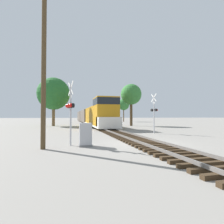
# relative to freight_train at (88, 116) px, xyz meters

# --- Properties ---
(ground_plane) EXTENTS (400.00, 400.00, 0.00)m
(ground_plane) POSITION_rel_freight_train_xyz_m (0.00, -35.51, -1.96)
(ground_plane) COLOR gray
(rail_track_bed) EXTENTS (2.60, 160.00, 0.31)m
(rail_track_bed) POSITION_rel_freight_train_xyz_m (0.00, -35.51, -1.82)
(rail_track_bed) COLOR #382819
(rail_track_bed) RESTS_ON ground
(freight_train) EXTENTS (3.15, 53.13, 4.59)m
(freight_train) POSITION_rel_freight_train_xyz_m (0.00, 0.00, 0.00)
(freight_train) COLOR #B77A14
(freight_train) RESTS_ON ground
(crossing_signal_near) EXTENTS (0.58, 1.00, 4.21)m
(crossing_signal_near) POSITION_rel_freight_train_xyz_m (-5.06, -35.12, 0.51)
(crossing_signal_near) COLOR #B7B7BC
(crossing_signal_near) RESTS_ON ground
(crossing_signal_far) EXTENTS (0.47, 1.02, 4.43)m
(crossing_signal_far) POSITION_rel_freight_train_xyz_m (4.06, -29.20, 0.53)
(crossing_signal_far) COLOR #B7B7BC
(crossing_signal_far) RESTS_ON ground
(relay_cabinet) EXTENTS (0.83, 0.69, 1.47)m
(relay_cabinet) POSITION_rel_freight_train_xyz_m (-4.11, -35.63, -1.23)
(relay_cabinet) COLOR slate
(relay_cabinet) RESTS_ON ground
(utility_pole) EXTENTS (1.80, 0.28, 9.75)m
(utility_pole) POSITION_rel_freight_train_xyz_m (-6.60, -36.01, 3.06)
(utility_pole) COLOR #4C3A23
(utility_pole) RESTS_ON ground
(tree_far_right) EXTENTS (4.15, 4.15, 8.38)m
(tree_far_right) POSITION_rel_freight_train_xyz_m (7.02, -13.93, 4.28)
(tree_far_right) COLOR #473521
(tree_far_right) RESTS_ON ground
(tree_mid_background) EXTENTS (6.33, 6.33, 9.53)m
(tree_mid_background) POSITION_rel_freight_train_xyz_m (-8.02, -10.74, 4.39)
(tree_mid_background) COLOR brown
(tree_mid_background) RESTS_ON ground
(tree_deep_background) EXTENTS (4.06, 4.06, 8.12)m
(tree_deep_background) POSITION_rel_freight_train_xyz_m (13.89, 12.25, 4.10)
(tree_deep_background) COLOR brown
(tree_deep_background) RESTS_ON ground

